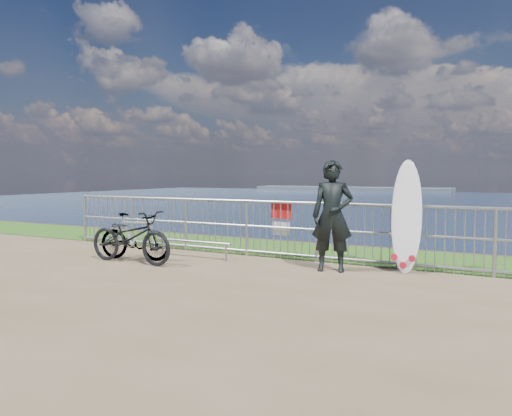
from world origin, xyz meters
The scene contains 8 objects.
grass_strip centered at (0.00, 2.70, 0.01)m, with size 120.00×120.00×0.00m, color #2B5D19.
seascape centered at (-43.75, 147.49, -4.03)m, with size 260.00×260.00×5.00m.
railing centered at (0.02, 1.60, 0.58)m, with size 10.06×0.10×1.13m.
surfer centered at (1.54, 0.89, 0.94)m, with size 0.69×0.45×1.88m, color black.
surfboard centered at (2.66, 1.41, 0.88)m, with size 0.56×0.51×1.90m.
bicycle_near centered at (-1.99, -0.13, 0.49)m, with size 0.65×1.86×0.97m, color black.
bicycle_far centered at (-2.16, 0.16, 0.45)m, with size 0.42×1.49×0.89m, color black.
bike_rack centered at (-1.28, 0.84, 0.29)m, with size 1.70×0.05×0.35m.
Camera 1 is at (4.33, -7.10, 1.67)m, focal length 35.00 mm.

